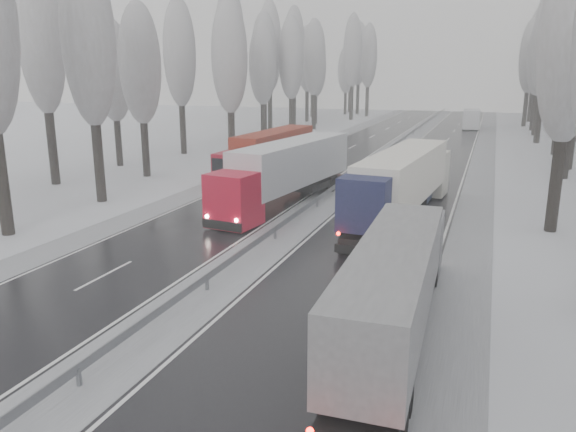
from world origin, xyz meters
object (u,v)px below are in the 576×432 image
Objects in this scene: box_truck_distant at (471,119)px; truck_cream_box at (408,177)px; truck_blue_box at (393,186)px; truck_red_red at (270,151)px; truck_red_white at (286,169)px; truck_grey_tarp at (397,279)px.

truck_cream_box is at bearing -93.62° from box_truck_distant.
truck_red_red is (-12.76, 11.78, -0.00)m from truck_blue_box.
truck_red_white is (-7.79, 2.46, 0.21)m from truck_blue_box.
truck_cream_box reaches higher than truck_red_red.
truck_blue_box is at bearing -39.79° from truck_red_red.
truck_cream_box is (0.55, 2.09, 0.21)m from truck_blue_box.
truck_red_red is at bearing 118.19° from truck_grey_tarp.
box_truck_distant is 53.45m from truck_red_red.
truck_cream_box is 1.10× the size of truck_red_red.
truck_blue_box is 2.17m from truck_cream_box.
box_truck_distant is (-0.75, 78.35, -0.58)m from truck_grey_tarp.
truck_cream_box reaches higher than truck_blue_box.
truck_red_white reaches higher than truck_red_red.
truck_red_white reaches higher than truck_blue_box.
truck_red_white is at bearing -101.43° from box_truck_distant.
truck_red_red is (-4.97, 9.33, -0.21)m from truck_red_white.
box_truck_distant is at bearing 88.91° from truck_grey_tarp.
truck_grey_tarp is 1.72× the size of box_truck_distant.
truck_blue_box is 0.92× the size of truck_red_white.
truck_red_red is (-15.46, 26.97, 0.15)m from truck_grey_tarp.
truck_grey_tarp is 20.53m from truck_red_white.
box_truck_distant is 61.49m from truck_red_white.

